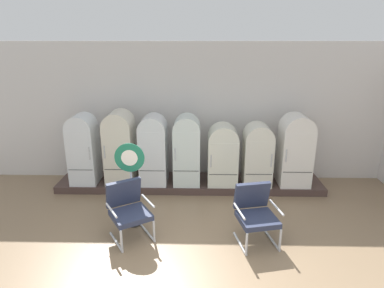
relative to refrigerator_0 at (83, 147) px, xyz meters
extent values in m
cube|color=#886F52|center=(2.36, -2.89, -1.02)|extent=(12.00, 10.00, 0.05)
cube|color=silver|center=(2.36, 0.77, 0.62)|extent=(11.76, 0.12, 3.24)
cube|color=#47443F|center=(2.36, 0.77, 1.89)|extent=(11.76, 0.07, 0.06)
cube|color=#46342F|center=(2.36, 0.14, -0.92)|extent=(6.01, 0.95, 0.16)
cube|color=silver|center=(0.00, 0.00, -0.20)|extent=(0.58, 0.59, 1.28)
cylinder|color=silver|center=(0.00, 0.00, 0.45)|extent=(0.58, 0.58, 0.58)
cube|color=#383838|center=(0.00, -0.30, -0.43)|extent=(0.53, 0.01, 0.01)
cylinder|color=silver|center=(0.23, -0.31, -0.04)|extent=(0.02, 0.02, 0.28)
cube|color=silver|center=(0.81, 0.05, -0.17)|extent=(0.62, 0.70, 1.33)
cylinder|color=silver|center=(0.81, 0.05, 0.49)|extent=(0.62, 0.68, 0.62)
cube|color=#383838|center=(0.81, -0.30, -0.41)|extent=(0.57, 0.01, 0.01)
cylinder|color=silver|center=(0.56, -0.31, -0.01)|extent=(0.02, 0.02, 0.28)
cube|color=white|center=(1.56, 0.02, -0.21)|extent=(0.59, 0.63, 1.27)
cylinder|color=white|center=(1.56, 0.02, 0.43)|extent=(0.59, 0.61, 0.59)
cube|color=#383838|center=(1.56, -0.30, -0.43)|extent=(0.54, 0.01, 0.01)
cylinder|color=silver|center=(1.32, -0.31, -0.06)|extent=(0.02, 0.02, 0.28)
cube|color=silver|center=(2.30, 0.00, -0.20)|extent=(0.59, 0.59, 1.27)
cylinder|color=silver|center=(2.30, 0.00, 0.43)|extent=(0.59, 0.58, 0.59)
cube|color=#383838|center=(2.30, -0.30, -0.43)|extent=(0.54, 0.01, 0.01)
cylinder|color=silver|center=(2.07, -0.31, -0.05)|extent=(0.02, 0.02, 0.28)
cube|color=silver|center=(3.09, 0.01, -0.32)|extent=(0.66, 0.60, 1.04)
cylinder|color=silver|center=(3.09, 0.01, 0.20)|extent=(0.66, 0.59, 0.66)
cube|color=#383838|center=(3.09, -0.30, -0.51)|extent=(0.60, 0.01, 0.01)
cylinder|color=silver|center=(2.83, -0.31, -0.20)|extent=(0.02, 0.02, 0.28)
cube|color=silver|center=(3.86, 0.01, -0.30)|extent=(0.62, 0.62, 1.08)
cylinder|color=silver|center=(3.86, 0.01, 0.24)|extent=(0.62, 0.61, 0.62)
cube|color=#383838|center=(3.86, -0.30, -0.50)|extent=(0.57, 0.01, 0.01)
cylinder|color=silver|center=(4.11, -0.31, -0.17)|extent=(0.02, 0.02, 0.28)
cube|color=white|center=(4.68, 0.03, -0.21)|extent=(0.67, 0.66, 1.26)
cylinder|color=white|center=(4.68, 0.03, 0.42)|extent=(0.67, 0.65, 0.67)
cube|color=#383838|center=(4.68, -0.30, -0.44)|extent=(0.62, 0.01, 0.01)
cylinder|color=silver|center=(4.41, -0.31, -0.06)|extent=(0.02, 0.02, 0.28)
cylinder|color=silver|center=(1.18, -2.13, -0.98)|extent=(0.37, 0.56, 0.04)
cylinder|color=silver|center=(1.34, -2.38, -0.79)|extent=(0.06, 0.06, 0.38)
cylinder|color=silver|center=(1.67, -1.83, -0.98)|extent=(0.37, 0.56, 0.04)
cylinder|color=silver|center=(1.82, -2.08, -0.79)|extent=(0.06, 0.06, 0.38)
cube|color=#2B324C|center=(1.43, -1.98, -0.55)|extent=(0.82, 0.81, 0.09)
cube|color=#2B324C|center=(1.26, -1.72, -0.26)|extent=(0.61, 0.47, 0.50)
cylinder|color=silver|center=(1.15, -2.15, -0.37)|extent=(0.31, 0.46, 0.04)
cylinder|color=silver|center=(1.70, -1.80, -0.37)|extent=(0.31, 0.46, 0.04)
cylinder|color=silver|center=(3.27, -2.12, -0.98)|extent=(0.17, 0.63, 0.04)
cylinder|color=silver|center=(3.33, -2.41, -0.79)|extent=(0.05, 0.05, 0.38)
cylinder|color=silver|center=(3.83, -2.00, -0.98)|extent=(0.17, 0.63, 0.04)
cylinder|color=silver|center=(3.89, -2.29, -0.79)|extent=(0.05, 0.05, 0.38)
cube|color=#2B324C|center=(3.55, -2.06, -0.55)|extent=(0.72, 0.70, 0.09)
cube|color=#2B324C|center=(3.48, -1.76, -0.26)|extent=(0.63, 0.30, 0.50)
cylinder|color=silver|center=(3.23, -2.13, -0.37)|extent=(0.15, 0.52, 0.04)
cylinder|color=silver|center=(3.86, -1.99, -0.37)|extent=(0.15, 0.52, 0.04)
cylinder|color=#2D2D30|center=(1.36, -1.49, -0.98)|extent=(0.32, 0.32, 0.03)
cylinder|color=silver|center=(1.36, -1.49, -0.33)|extent=(0.04, 0.04, 1.29)
cylinder|color=#1B6B4D|center=(1.36, -1.52, 0.32)|extent=(0.53, 0.02, 0.53)
cylinder|color=white|center=(1.36, -1.53, 0.32)|extent=(0.29, 0.00, 0.29)
camera|label=1|loc=(2.58, -6.91, 2.32)|focal=31.04mm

